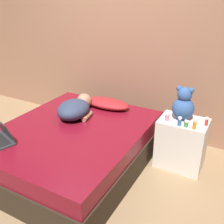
% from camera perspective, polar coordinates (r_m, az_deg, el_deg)
% --- Properties ---
extents(ground_plane, '(12.00, 12.00, 0.00)m').
position_cam_1_polar(ground_plane, '(3.13, -8.13, -11.15)').
color(ground_plane, '#937551').
extents(wall_back, '(8.00, 0.06, 2.60)m').
position_cam_1_polar(wall_back, '(3.60, 2.20, 16.29)').
color(wall_back, '#996B51').
rests_on(wall_back, ground_plane).
extents(bed, '(1.49, 1.81, 0.48)m').
position_cam_1_polar(bed, '(3.00, -8.40, -7.49)').
color(bed, '#2D2319').
rests_on(bed, ground_plane).
extents(nightstand, '(0.51, 0.37, 0.57)m').
position_cam_1_polar(nightstand, '(3.04, 14.82, -6.59)').
color(nightstand, silver).
rests_on(nightstand, ground_plane).
extents(pillow, '(0.62, 0.29, 0.11)m').
position_cam_1_polar(pillow, '(3.34, -1.15, 1.92)').
color(pillow, maroon).
rests_on(pillow, bed).
extents(person_lying, '(0.43, 0.65, 0.21)m').
position_cam_1_polar(person_lying, '(3.11, -7.93, 0.87)').
color(person_lying, '#2D3851').
rests_on(person_lying, bed).
extents(laptop, '(0.41, 0.34, 0.24)m').
position_cam_1_polar(laptop, '(2.81, -23.29, -4.89)').
color(laptop, '#333338').
rests_on(laptop, bed).
extents(teddy_bear, '(0.24, 0.24, 0.36)m').
position_cam_1_polar(teddy_bear, '(2.88, 15.30, 1.47)').
color(teddy_bear, '#335693').
rests_on(teddy_bear, nightstand).
extents(bottle_green, '(0.05, 0.05, 0.07)m').
position_cam_1_polar(bottle_green, '(2.77, 15.84, -2.45)').
color(bottle_green, '#3D8E4C').
rests_on(bottle_green, nightstand).
extents(bottle_red, '(0.03, 0.03, 0.09)m').
position_cam_1_polar(bottle_red, '(2.85, 19.90, -1.96)').
color(bottle_red, '#B72D2D').
rests_on(bottle_red, nightstand).
extents(bottle_pink, '(0.05, 0.05, 0.09)m').
position_cam_1_polar(bottle_pink, '(2.84, 11.94, -1.01)').
color(bottle_pink, pink).
rests_on(bottle_pink, nightstand).
extents(bottle_blue, '(0.04, 0.04, 0.10)m').
position_cam_1_polar(bottle_blue, '(2.76, 14.50, -2.02)').
color(bottle_blue, '#3866B2').
rests_on(bottle_blue, nightstand).
extents(bottle_orange, '(0.04, 0.04, 0.11)m').
position_cam_1_polar(bottle_orange, '(2.73, 17.54, -2.59)').
color(bottle_orange, orange).
rests_on(bottle_orange, nightstand).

